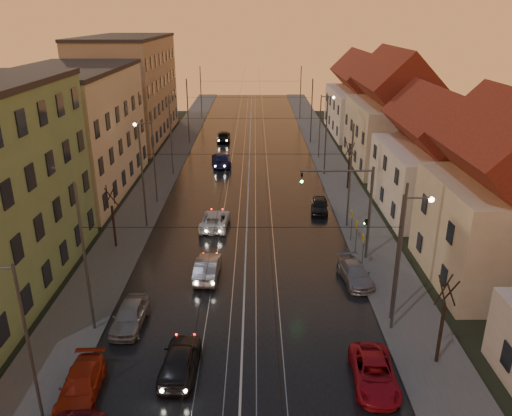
{
  "coord_description": "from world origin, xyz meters",
  "views": [
    {
      "loc": [
        0.7,
        -15.42,
        17.08
      ],
      "look_at": [
        0.79,
        21.86,
        2.61
      ],
      "focal_mm": 35.0,
      "sensor_mm": 36.0,
      "label": 1
    }
  ],
  "objects_px": {
    "driving_car_3": "(221,159)",
    "parked_left_3": "(130,315)",
    "street_lamp_2": "(150,154)",
    "street_lamp_3": "(323,120)",
    "driving_car_4": "(224,136)",
    "parked_right_0": "(374,373)",
    "parked_left_2": "(81,385)",
    "street_lamp_0": "(18,330)",
    "driving_car_1": "(207,267)",
    "parked_right_2": "(320,206)",
    "driving_car_2": "(215,220)",
    "driving_car_0": "(180,360)",
    "traffic_light_mast": "(357,202)",
    "parked_right_1": "(355,273)",
    "street_lamp_1": "(404,246)"
  },
  "relations": [
    {
      "from": "driving_car_3",
      "to": "parked_left_3",
      "type": "height_order",
      "value": "driving_car_3"
    },
    {
      "from": "street_lamp_2",
      "to": "street_lamp_3",
      "type": "height_order",
      "value": "same"
    },
    {
      "from": "driving_car_4",
      "to": "parked_right_0",
      "type": "distance_m",
      "value": 51.84
    },
    {
      "from": "driving_car_3",
      "to": "parked_left_2",
      "type": "relative_size",
      "value": 1.26
    },
    {
      "from": "driving_car_3",
      "to": "parked_right_0",
      "type": "distance_m",
      "value": 39.77
    },
    {
      "from": "street_lamp_0",
      "to": "driving_car_3",
      "type": "distance_m",
      "value": 41.59
    },
    {
      "from": "driving_car_1",
      "to": "parked_right_2",
      "type": "relative_size",
      "value": 1.15
    },
    {
      "from": "driving_car_1",
      "to": "driving_car_3",
      "type": "distance_m",
      "value": 27.67
    },
    {
      "from": "parked_left_2",
      "to": "driving_car_3",
      "type": "bearing_deg",
      "value": 80.62
    },
    {
      "from": "driving_car_3",
      "to": "parked_left_2",
      "type": "xyz_separation_m",
      "value": [
        -4.23,
        -39.33,
        -0.16
      ]
    },
    {
      "from": "driving_car_2",
      "to": "street_lamp_2",
      "type": "bearing_deg",
      "value": -39.3
    },
    {
      "from": "driving_car_0",
      "to": "driving_car_3",
      "type": "xyz_separation_m",
      "value": [
        -0.26,
        37.63,
        0.03
      ]
    },
    {
      "from": "traffic_light_mast",
      "to": "parked_right_2",
      "type": "distance_m",
      "value": 10.42
    },
    {
      "from": "street_lamp_0",
      "to": "street_lamp_3",
      "type": "distance_m",
      "value": 47.62
    },
    {
      "from": "driving_car_0",
      "to": "parked_left_2",
      "type": "xyz_separation_m",
      "value": [
        -4.49,
        -1.7,
        -0.13
      ]
    },
    {
      "from": "parked_right_2",
      "to": "driving_car_4",
      "type": "bearing_deg",
      "value": 116.76
    },
    {
      "from": "street_lamp_0",
      "to": "parked_left_2",
      "type": "height_order",
      "value": "street_lamp_0"
    },
    {
      "from": "parked_right_1",
      "to": "parked_right_2",
      "type": "distance_m",
      "value": 12.93
    },
    {
      "from": "driving_car_1",
      "to": "parked_right_0",
      "type": "relative_size",
      "value": 0.97
    },
    {
      "from": "traffic_light_mast",
      "to": "parked_left_3",
      "type": "xyz_separation_m",
      "value": [
        -14.62,
        -8.54,
        -3.89
      ]
    },
    {
      "from": "traffic_light_mast",
      "to": "driving_car_3",
      "type": "relative_size",
      "value": 1.34
    },
    {
      "from": "parked_left_3",
      "to": "parked_right_1",
      "type": "relative_size",
      "value": 0.96
    },
    {
      "from": "driving_car_2",
      "to": "driving_car_3",
      "type": "height_order",
      "value": "driving_car_3"
    },
    {
      "from": "driving_car_4",
      "to": "parked_right_2",
      "type": "relative_size",
      "value": 1.21
    },
    {
      "from": "street_lamp_1",
      "to": "parked_right_0",
      "type": "relative_size",
      "value": 1.77
    },
    {
      "from": "street_lamp_1",
      "to": "driving_car_4",
      "type": "relative_size",
      "value": 1.73
    },
    {
      "from": "street_lamp_2",
      "to": "parked_right_1",
      "type": "height_order",
      "value": "street_lamp_2"
    },
    {
      "from": "street_lamp_3",
      "to": "parked_right_1",
      "type": "relative_size",
      "value": 1.86
    },
    {
      "from": "street_lamp_0",
      "to": "parked_left_3",
      "type": "height_order",
      "value": "street_lamp_0"
    },
    {
      "from": "driving_car_2",
      "to": "driving_car_4",
      "type": "bearing_deg",
      "value": -84.27
    },
    {
      "from": "driving_car_1",
      "to": "street_lamp_0",
      "type": "bearing_deg",
      "value": 66.33
    },
    {
      "from": "parked_right_0",
      "to": "parked_right_2",
      "type": "distance_m",
      "value": 23.07
    },
    {
      "from": "street_lamp_2",
      "to": "driving_car_0",
      "type": "relative_size",
      "value": 1.81
    },
    {
      "from": "street_lamp_2",
      "to": "traffic_light_mast",
      "type": "xyz_separation_m",
      "value": [
        17.1,
        -12.0,
        -0.29
      ]
    },
    {
      "from": "driving_car_4",
      "to": "parked_right_1",
      "type": "height_order",
      "value": "driving_car_4"
    },
    {
      "from": "parked_right_1",
      "to": "parked_right_2",
      "type": "xyz_separation_m",
      "value": [
        -0.87,
        12.91,
        0.03
      ]
    },
    {
      "from": "driving_car_0",
      "to": "driving_car_1",
      "type": "xyz_separation_m",
      "value": [
        0.51,
        9.97,
        -0.03
      ]
    },
    {
      "from": "street_lamp_2",
      "to": "driving_car_2",
      "type": "height_order",
      "value": "street_lamp_2"
    },
    {
      "from": "street_lamp_2",
      "to": "driving_car_3",
      "type": "height_order",
      "value": "street_lamp_2"
    },
    {
      "from": "parked_left_3",
      "to": "parked_right_1",
      "type": "xyz_separation_m",
      "value": [
        14.18,
        5.19,
        -0.08
      ]
    },
    {
      "from": "street_lamp_0",
      "to": "traffic_light_mast",
      "type": "height_order",
      "value": "street_lamp_0"
    },
    {
      "from": "street_lamp_1",
      "to": "street_lamp_2",
      "type": "bearing_deg",
      "value": 132.32
    },
    {
      "from": "parked_right_1",
      "to": "driving_car_3",
      "type": "bearing_deg",
      "value": 104.14
    },
    {
      "from": "traffic_light_mast",
      "to": "parked_right_0",
      "type": "xyz_separation_m",
      "value": [
        -1.43,
        -13.52,
        -3.97
      ]
    },
    {
      "from": "parked_left_2",
      "to": "driving_car_1",
      "type": "bearing_deg",
      "value": 63.55
    },
    {
      "from": "street_lamp_1",
      "to": "street_lamp_3",
      "type": "relative_size",
      "value": 1.0
    },
    {
      "from": "parked_right_1",
      "to": "parked_left_3",
      "type": "bearing_deg",
      "value": -166.84
    },
    {
      "from": "traffic_light_mast",
      "to": "driving_car_4",
      "type": "height_order",
      "value": "traffic_light_mast"
    },
    {
      "from": "driving_car_1",
      "to": "parked_left_2",
      "type": "relative_size",
      "value": 1.03
    },
    {
      "from": "parked_right_0",
      "to": "parked_left_2",
      "type": "bearing_deg",
      "value": -173.65
    }
  ]
}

